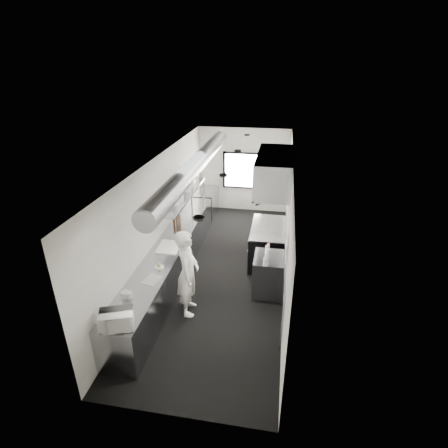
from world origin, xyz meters
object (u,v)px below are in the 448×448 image
at_px(knife_block, 177,220).
at_px(squeeze_bottle_e, 268,247).
at_px(far_work_table, 205,203).
at_px(squeeze_bottle_a, 264,261).
at_px(exhaust_hood, 274,171).
at_px(cutting_board, 169,247).
at_px(prep_counter, 171,261).
at_px(squeeze_bottle_c, 267,253).
at_px(microwave, 117,320).
at_px(squeeze_bottle_b, 266,256).
at_px(range, 267,244).
at_px(bottle_station, 268,275).
at_px(plate_stack_d, 190,180).
at_px(squeeze_bottle_d, 267,249).
at_px(plate_stack_b, 179,195).
at_px(plate_stack_a, 175,199).
at_px(deli_tub_a, 125,294).
at_px(plate_stack_c, 187,185).
at_px(pass_shelf, 184,196).
at_px(line_cook, 188,273).
at_px(small_plate, 159,267).
at_px(deli_tub_b, 129,295).

relative_size(knife_block, squeeze_bottle_e, 1.40).
bearing_deg(far_work_table, squeeze_bottle_a, -62.34).
relative_size(exhaust_hood, cutting_board, 3.47).
distance_m(prep_counter, squeeze_bottle_c, 2.33).
height_order(microwave, squeeze_bottle_b, microwave).
relative_size(prep_counter, range, 3.75).
bearing_deg(exhaust_hood, bottle_station, -87.82).
distance_m(range, microwave, 4.57).
xyz_separation_m(plate_stack_d, squeeze_bottle_e, (2.29, -2.04, -0.78)).
bearing_deg(range, plate_stack_d, 157.34).
bearing_deg(range, squeeze_bottle_c, -87.41).
bearing_deg(squeeze_bottle_d, plate_stack_b, 153.74).
xyz_separation_m(microwave, squeeze_bottle_e, (2.22, 2.88, -0.06)).
bearing_deg(range, plate_stack_a, -169.77).
bearing_deg(deli_tub_a, knife_block, 89.48).
bearing_deg(plate_stack_c, bottle_station, -40.09).
relative_size(microwave, squeeze_bottle_c, 2.43).
relative_size(prep_counter, plate_stack_b, 21.79).
bearing_deg(prep_counter, plate_stack_b, 92.20).
xyz_separation_m(deli_tub_a, cutting_board, (0.20, 1.89, -0.04)).
xyz_separation_m(pass_shelf, far_work_table, (0.04, 2.20, -1.09)).
distance_m(line_cook, cutting_board, 1.21).
bearing_deg(far_work_table, knife_block, -93.18).
bearing_deg(squeeze_bottle_a, line_cook, -157.34).
height_order(pass_shelf, squeeze_bottle_a, pass_shelf).
xyz_separation_m(plate_stack_c, squeeze_bottle_d, (2.27, -1.81, -0.73)).
bearing_deg(plate_stack_d, far_work_table, 88.92).
xyz_separation_m(far_work_table, knife_block, (-0.15, -2.63, 0.57)).
bearing_deg(line_cook, small_plate, 69.36).
xyz_separation_m(range, knife_block, (-2.33, -0.13, 0.55)).
bearing_deg(pass_shelf, exhaust_hood, -7.47).
height_order(bottle_station, plate_stack_d, plate_stack_d).
distance_m(squeeze_bottle_d, squeeze_bottle_e, 0.13).
distance_m(exhaust_hood, range, 1.92).
distance_m(prep_counter, plate_stack_b, 1.66).
xyz_separation_m(exhaust_hood, squeeze_bottle_a, (-0.04, -1.72, -1.41)).
bearing_deg(knife_block, microwave, -73.36).
bearing_deg(knife_block, deli_tub_b, -75.28).
bearing_deg(deli_tub_a, far_work_table, 88.26).
bearing_deg(exhaust_hood, cutting_board, -148.74).
relative_size(pass_shelf, cutting_board, 4.73).
bearing_deg(exhaust_hood, plate_stack_c, 165.99).
xyz_separation_m(small_plate, plate_stack_b, (-0.14, 2.08, 0.80)).
relative_size(far_work_table, squeeze_bottle_b, 6.30).
bearing_deg(squeeze_bottle_e, plate_stack_a, 163.04).
relative_size(pass_shelf, squeeze_bottle_e, 17.55).
relative_size(small_plate, squeeze_bottle_a, 1.22).
bearing_deg(squeeze_bottle_a, pass_shelf, 138.14).
relative_size(squeeze_bottle_a, squeeze_bottle_e, 0.95).
relative_size(deli_tub_b, squeeze_bottle_e, 0.77).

